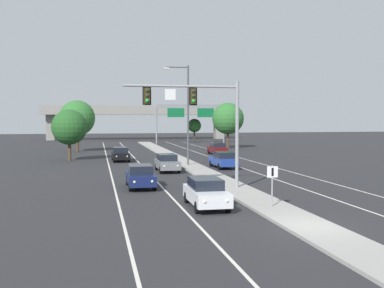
{
  "coord_description": "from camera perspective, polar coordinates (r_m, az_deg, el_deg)",
  "views": [
    {
      "loc": [
        -9.14,
        -18.3,
        4.84
      ],
      "look_at": [
        -3.2,
        10.22,
        3.2
      ],
      "focal_mm": 42.73,
      "sensor_mm": 36.0,
      "label": 1
    }
  ],
  "objects": [
    {
      "name": "tree_far_right_b",
      "position": [
        109.8,
        0.3,
        2.31
      ],
      "size": [
        3.27,
        3.27,
        4.74
      ],
      "color": "#4C3823",
      "rests_on": "ground"
    },
    {
      "name": "lane_stripe_oncoming_center",
      "position": [
        43.8,
        -5.88,
        -3.13
      ],
      "size": [
        0.14,
        100.0,
        0.01
      ],
      "primitive_type": "cube",
      "color": "silver",
      "rests_on": "ground"
    },
    {
      "name": "edge_stripe_left",
      "position": [
        43.59,
        -10.21,
        -3.2
      ],
      "size": [
        0.14,
        100.0,
        0.01
      ],
      "primitive_type": "cube",
      "color": "silver",
      "rests_on": "ground"
    },
    {
      "name": "car_oncoming_navy",
      "position": [
        32.14,
        -6.46,
        -3.98
      ],
      "size": [
        1.85,
        4.48,
        1.58
      ],
      "color": "#141E4C",
      "rests_on": "ground"
    },
    {
      "name": "tree_far_left_a",
      "position": [
        54.07,
        -15.07,
        2.03
      ],
      "size": [
        4.05,
        4.05,
        5.86
      ],
      "color": "#4C3823",
      "rests_on": "ground"
    },
    {
      "name": "car_oncoming_grey",
      "position": [
        41.64,
        -3.12,
        -2.32
      ],
      "size": [
        1.83,
        4.47,
        1.58
      ],
      "color": "slate",
      "rests_on": "ground"
    },
    {
      "name": "car_oncoming_white",
      "position": [
        24.99,
        1.76,
        -6.04
      ],
      "size": [
        1.87,
        4.49,
        1.58
      ],
      "color": "silver",
      "rests_on": "ground"
    },
    {
      "name": "street_lamp_median",
      "position": [
        46.12,
        -0.77,
        4.41
      ],
      "size": [
        2.58,
        0.28,
        10.0
      ],
      "color": "#4C4C51",
      "rests_on": "median_island"
    },
    {
      "name": "median_sign_post",
      "position": [
        24.7,
        9.99,
        -4.4
      ],
      "size": [
        0.6,
        0.1,
        2.2
      ],
      "color": "gray",
      "rests_on": "median_island"
    },
    {
      "name": "tree_far_left_b",
      "position": [
        68.31,
        -14.15,
        3.15
      ],
      "size": [
        5.15,
        5.15,
        7.45
      ],
      "color": "#4C3823",
      "rests_on": "ground"
    },
    {
      "name": "median_island",
      "position": [
        37.74,
        2.35,
        -4.03
      ],
      "size": [
        2.4,
        110.0,
        0.15
      ],
      "primitive_type": "cube",
      "color": "#9E9B93",
      "rests_on": "ground"
    },
    {
      "name": "edge_stripe_right",
      "position": [
        46.82,
        9.79,
        -2.75
      ],
      "size": [
        0.14,
        100.0,
        0.01
      ],
      "primitive_type": "cube",
      "color": "silver",
      "rests_on": "ground"
    },
    {
      "name": "lane_stripe_receding_center",
      "position": [
        45.72,
        5.93,
        -2.87
      ],
      "size": [
        0.14,
        100.0,
        0.01
      ],
      "primitive_type": "cube",
      "color": "silver",
      "rests_on": "ground"
    },
    {
      "name": "ground_plane",
      "position": [
        21.02,
        14.6,
        -10.2
      ],
      "size": [
        260.0,
        260.0,
        0.0
      ],
      "primitive_type": "plane",
      "color": "#28282B"
    },
    {
      "name": "overpass_bridge",
      "position": [
        105.41,
        -6.8,
        3.71
      ],
      "size": [
        42.4,
        6.4,
        7.65
      ],
      "color": "gray",
      "rests_on": "ground"
    },
    {
      "name": "highway_sign_gantry",
      "position": [
        86.23,
        -0.16,
        4.1
      ],
      "size": [
        13.28,
        0.42,
        7.5
      ],
      "color": "gray",
      "rests_on": "ground"
    },
    {
      "name": "overhead_signal_mast",
      "position": [
        30.43,
        1.18,
        4.19
      ],
      "size": [
        7.76,
        0.44,
        7.2
      ],
      "color": "gray",
      "rests_on": "median_island"
    },
    {
      "name": "car_receding_blue",
      "position": [
        44.56,
        3.92,
        -1.96
      ],
      "size": [
        1.89,
        4.5,
        1.58
      ],
      "color": "navy",
      "rests_on": "ground"
    },
    {
      "name": "car_receding_darkred",
      "position": [
        61.22,
        3.18,
        -0.55
      ],
      "size": [
        1.87,
        4.49,
        1.58
      ],
      "color": "#5B0F14",
      "rests_on": "ground"
    },
    {
      "name": "tree_far_right_a",
      "position": [
        73.64,
        4.52,
        3.18
      ],
      "size": [
        5.08,
        5.08,
        7.34
      ],
      "color": "#4C3823",
      "rests_on": "ground"
    },
    {
      "name": "car_oncoming_black",
      "position": [
        52.17,
        -8.92,
        -1.23
      ],
      "size": [
        1.9,
        4.5,
        1.58
      ],
      "color": "black",
      "rests_on": "ground"
    }
  ]
}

